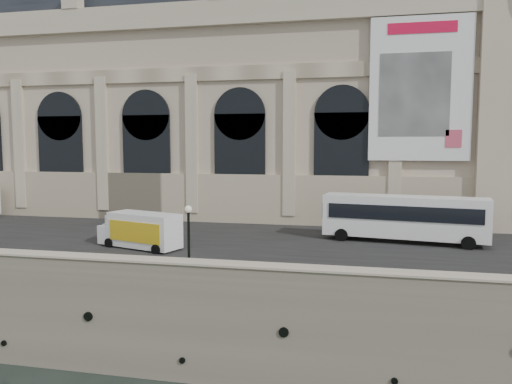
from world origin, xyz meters
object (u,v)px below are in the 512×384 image
(bus_right, at_px, (404,217))
(lamp_right, at_px, (189,241))
(box_truck, at_px, (141,231))
(van_c, at_px, (138,229))

(bus_right, distance_m, lamp_right, 19.02)
(bus_right, relative_size, lamp_right, 3.06)
(lamp_right, bearing_deg, box_truck, 133.65)
(box_truck, bearing_deg, bus_right, 18.48)
(bus_right, xyz_separation_m, van_c, (-20.80, -5.36, -0.90))
(bus_right, height_order, box_truck, bus_right)
(box_truck, height_order, lamp_right, lamp_right)
(van_c, distance_m, lamp_right, 10.73)
(van_c, relative_size, box_truck, 0.76)
(box_truck, bearing_deg, lamp_right, -46.35)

